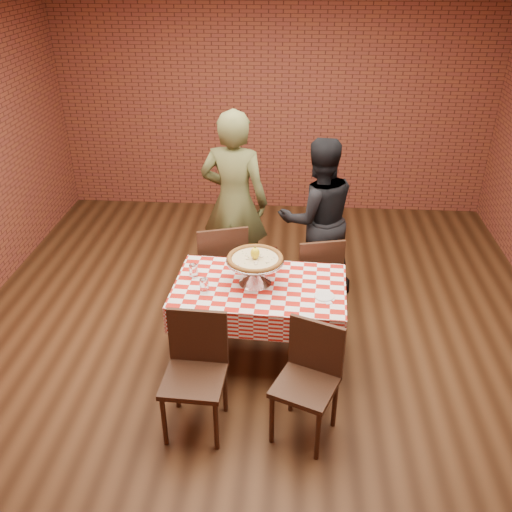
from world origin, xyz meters
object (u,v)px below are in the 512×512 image
Objects in this scene: water_glass_left at (204,285)px; chair_far_right at (315,275)px; condiment_caddy at (271,257)px; chair_near_left at (194,379)px; water_glass_right at (194,271)px; pizza at (255,259)px; pizza_stand at (255,271)px; chair_near_right at (305,387)px; diner_black at (318,218)px; chair_far_left at (220,264)px; diner_olive at (234,202)px; table at (260,324)px.

water_glass_left is 0.13× the size of chair_far_right.
chair_near_left is (-0.49, -1.13, -0.38)m from condiment_caddy.
water_glass_left and water_glass_right have the same top height.
condiment_caddy is (0.50, 0.45, 0.02)m from water_glass_left.
pizza is 4.01× the size of water_glass_right.
pizza_stand is 0.51m from water_glass_right.
chair_near_right is 0.55× the size of diner_black.
chair_near_right is (0.30, -1.14, -0.39)m from condiment_caddy.
chair_far_left is (-0.39, 0.77, -0.39)m from pizza_stand.
pizza_stand is 1.00m from chair_near_left.
diner_olive is (0.21, 1.16, 0.11)m from water_glass_right.
diner_olive is at bearing -119.33° from chair_far_left.
pizza is at bearing -5.96° from water_glass_right.
water_glass_right is 0.13× the size of chair_near_right.
water_glass_right is 1.18m from diner_olive.
chair_near_left is 2.11m from diner_olive.
diner_olive is (-0.33, 1.25, 0.55)m from table.
diner_olive reaches higher than chair_far_right.
diner_olive reaches higher than pizza_stand.
chair_far_left reaches higher than water_glass_right.
chair_far_right reaches higher than water_glass_right.
pizza_stand is 0.42m from water_glass_left.
chair_near_right is at bearing -92.38° from condiment_caddy.
condiment_caddy is at bearing 126.92° from chair_near_right.
chair_far_right is 0.55× the size of diner_black.
chair_near_right is at bearing 1.98° from chair_near_left.
chair_near_left is (0.14, -0.89, -0.36)m from water_glass_right.
condiment_caddy is 1.24m from chair_near_right.
water_glass_right is 0.06× the size of diner_olive.
water_glass_left is 0.07× the size of diner_black.
water_glass_right is at bearing 174.04° from pizza_stand.
diner_olive reaches higher than condiment_caddy.
chair_far_left is 0.51× the size of diner_olive.
pizza is 0.51× the size of chair_near_right.
chair_far_left is 0.91m from chair_far_right.
diner_black reaches higher than table.
table is at bearing 114.40° from diner_olive.
water_glass_right is at bearing 174.04° from pizza.
diner_olive is at bearing 79.58° from water_glass_right.
diner_black is (0.82, -0.06, -0.12)m from diner_olive.
water_glass_left is 1.00× the size of water_glass_right.
pizza_stand reaches higher than chair_near_right.
pizza is at bearing 137.97° from table.
table is 8.87× the size of condiment_caddy.
pizza_stand is at bearing -5.96° from water_glass_right.
chair_near_right reaches higher than water_glass_left.
chair_far_right is at bearing 56.44° from table.
diner_black is (0.92, 0.39, 0.34)m from chair_far_left.
diner_black is at bearing -174.27° from chair_far_left.
pizza is at bearing 38.98° from chair_far_right.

